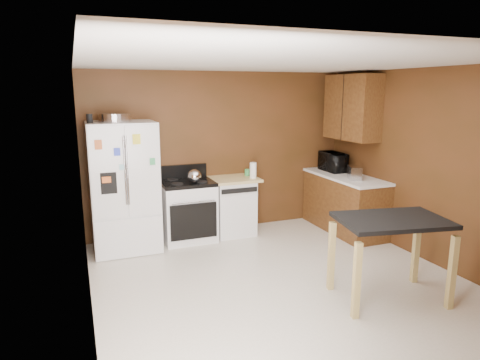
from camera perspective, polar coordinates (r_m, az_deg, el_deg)
floor at (r=5.13m, az=5.91°, el=-13.78°), size 4.50×4.50×0.00m
ceiling at (r=4.63m, az=6.60°, el=15.35°), size 4.50×4.50×0.00m
wall_back at (r=6.76m, az=-2.58°, el=3.70°), size 4.20×0.00×4.20m
wall_front at (r=2.99m, az=26.71°, el=-8.31°), size 4.20×0.00×4.20m
wall_left at (r=4.21m, az=-20.10°, el=-2.12°), size 0.00×4.50×4.50m
wall_right at (r=5.97m, az=24.43°, el=1.53°), size 0.00×4.50×4.50m
roasting_pan at (r=6.01m, az=-16.34°, el=8.00°), size 0.44×0.44×0.11m
pen_cup at (r=5.85m, az=-19.44°, el=7.74°), size 0.08×0.08×0.12m
kettle at (r=6.19m, az=-6.10°, el=0.51°), size 0.20×0.20×0.20m
paper_towel at (r=6.55m, az=1.75°, el=1.30°), size 0.13×0.13×0.24m
green_canister at (r=6.75m, az=1.01°, el=1.02°), size 0.11×0.11×0.10m
toaster at (r=6.64m, az=15.03°, el=0.94°), size 0.26×0.31×0.20m
microwave at (r=7.23m, az=12.33°, el=2.28°), size 0.34×0.51×0.28m
refrigerator at (r=6.13m, az=-15.21°, el=-0.90°), size 0.90×0.80×1.80m
gas_range at (r=6.45m, az=-6.98°, el=-3.96°), size 0.76×0.68×1.10m
dishwasher at (r=6.68m, az=-1.03°, el=-3.40°), size 0.78×0.63×0.89m
right_cabinets at (r=6.97m, az=14.01°, el=0.75°), size 0.63×1.58×2.45m
island at (r=4.80m, az=19.53°, el=-6.53°), size 1.22×0.93×0.91m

